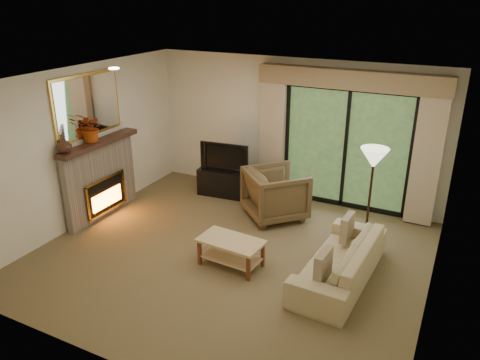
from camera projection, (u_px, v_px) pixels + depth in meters
The scene contains 22 objects.
floor at pixel (231, 255), 7.01m from camera, with size 5.50×5.50×0.00m, color brown.
ceiling at pixel (230, 80), 6.03m from camera, with size 5.50×5.50×0.00m, color white.
wall_back at pixel (294, 130), 8.59m from camera, with size 5.00×5.00×0.00m, color #F1E7CC.
wall_front at pixel (108, 259), 4.45m from camera, with size 5.00×5.00×0.00m, color #F1E7CC.
wall_left at pixel (82, 147), 7.66m from camera, with size 5.00×5.00×0.00m, color #F1E7CC.
wall_right at pixel (442, 213), 5.37m from camera, with size 5.00×5.00×0.00m, color #F1E7CC.
fireplace at pixel (101, 178), 8.01m from camera, with size 0.24×1.70×1.37m, color gray, non-canonical shape.
mirror at pixel (88, 105), 7.57m from camera, with size 0.07×1.45×1.02m, color gold, non-canonical shape.
sliding_door at pixel (346, 149), 8.21m from camera, with size 2.26×0.10×2.16m, color black, non-canonical shape.
curtain_left at pixel (273, 135), 8.64m from camera, with size 0.45×0.18×2.35m, color tan.
curtain_right at pixel (427, 156), 7.51m from camera, with size 0.45×0.18×2.35m, color tan.
cornice at pixel (351, 79), 7.67m from camera, with size 3.20×0.24×0.32m, color #957853.
media_console at pixel (226, 182), 8.99m from camera, with size 1.03×0.47×0.52m, color black.
tv at pixel (226, 156), 8.79m from camera, with size 0.94×0.12×0.54m, color black.
armchair at pixel (276, 194), 8.02m from camera, with size 0.93×0.96×0.88m, color brown.
sofa at pixel (340, 260), 6.32m from camera, with size 2.00×0.78×0.58m, color tan.
pillow_near at pixel (323, 266), 5.79m from camera, with size 0.11×0.41×0.41m, color #4D3622.
pillow_far at pixel (347, 227), 6.75m from camera, with size 0.10×0.38×0.38m, color #4D3622.
coffee_table at pixel (231, 253), 6.66m from camera, with size 0.92×0.50×0.41m, color tan, non-canonical shape.
floor_lamp at pixel (370, 197), 7.05m from camera, with size 0.42×0.42×1.56m, color beige, non-canonical shape.
vase at pixel (64, 145), 7.12m from camera, with size 0.23×0.23×0.24m, color #3B2319.
branches at pixel (91, 128), 7.58m from camera, with size 0.43×0.37×0.47m, color #B04110.
Camera 1 is at (2.85, -5.36, 3.67)m, focal length 35.00 mm.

